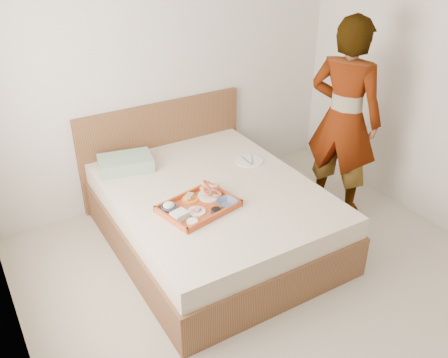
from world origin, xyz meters
TOP-DOWN VIEW (x-y plane):
  - ground at (0.00, 0.00)m, footprint 3.50×4.00m
  - wall_back at (0.00, 2.00)m, footprint 3.50×0.01m
  - bed at (-0.12, 1.00)m, footprint 1.65×2.00m
  - headboard at (-0.12, 1.97)m, footprint 1.65×0.06m
  - pillow at (-0.60, 1.68)m, footprint 0.51×0.39m
  - tray at (-0.36, 0.79)m, footprint 0.63×0.51m
  - prawn_plate at (-0.21, 0.88)m, footprint 0.23×0.23m
  - navy_bowl_big at (-0.16, 0.70)m, footprint 0.19×0.19m
  - sauce_dish at (-0.28, 0.65)m, footprint 0.10×0.10m
  - meat_plate at (-0.40, 0.74)m, footprint 0.16×0.16m
  - bread_plate at (-0.36, 0.91)m, footprint 0.16×0.16m
  - salad_bowl at (-0.57, 0.87)m, footprint 0.14×0.14m
  - plastic_tub at (-0.55, 0.73)m, footprint 0.13×0.12m
  - cheese_round at (-0.50, 0.62)m, footprint 0.10×0.10m
  - dinner_plate at (0.40, 1.24)m, footprint 0.33×0.33m
  - person at (1.16, 0.89)m, footprint 0.67×0.78m

SIDE VIEW (x-z plane):
  - ground at x=0.00m, z-range -0.01..0.01m
  - bed at x=-0.12m, z-range 0.00..0.53m
  - headboard at x=-0.12m, z-range 0.00..0.95m
  - dinner_plate at x=0.40m, z-range 0.53..0.54m
  - meat_plate at x=-0.40m, z-range 0.55..0.56m
  - bread_plate at x=-0.36m, z-range 0.55..0.56m
  - prawn_plate at x=-0.21m, z-range 0.55..0.56m
  - tray at x=-0.36m, z-range 0.53..0.58m
  - cheese_round at x=-0.50m, z-range 0.55..0.57m
  - sauce_dish at x=-0.28m, z-range 0.55..0.58m
  - salad_bowl at x=-0.57m, z-range 0.55..0.58m
  - navy_bowl_big at x=-0.16m, z-range 0.55..0.58m
  - plastic_tub at x=-0.55m, z-range 0.55..0.60m
  - pillow at x=-0.60m, z-range 0.53..0.64m
  - person at x=1.16m, z-range 0.00..1.81m
  - wall_back at x=0.00m, z-range 0.00..2.60m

